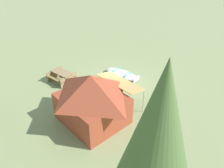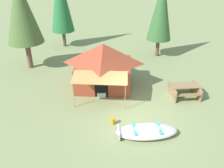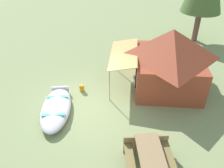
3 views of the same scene
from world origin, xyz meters
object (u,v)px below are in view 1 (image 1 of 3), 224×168
beached_rowboat (122,74)px  fuel_can (131,86)px  canvas_cabin_tent (92,98)px  pine_tree_back_left (156,150)px  picnic_table (62,76)px  cooler_box (111,107)px

beached_rowboat → fuel_can: 1.73m
canvas_cabin_tent → pine_tree_back_left: size_ratio=0.77×
canvas_cabin_tent → fuel_can: size_ratio=14.81×
canvas_cabin_tent → picnic_table: bearing=-25.7°
fuel_can → picnic_table: bearing=21.7°
canvas_cabin_tent → cooler_box: size_ratio=9.64×
picnic_table → cooler_box: (-4.72, 0.81, -0.31)m
fuel_can → canvas_cabin_tent: bearing=87.7°
picnic_table → cooler_box: 4.80m
cooler_box → picnic_table: bearing=-9.8°
cooler_box → pine_tree_back_left: pine_tree_back_left is taller
canvas_cabin_tent → cooler_box: bearing=-104.8°
cooler_box → pine_tree_back_left: 7.80m
canvas_cabin_tent → pine_tree_back_left: (-4.84, 3.74, 2.63)m
picnic_table → fuel_can: 4.89m
canvas_cabin_tent → pine_tree_back_left: pine_tree_back_left is taller
beached_rowboat → cooler_box: beached_rowboat is taller
canvas_cabin_tent → picnic_table: (4.38, -2.11, -0.97)m
canvas_cabin_tent → picnic_table: size_ratio=2.72×
picnic_table → beached_rowboat: bearing=-137.8°
pine_tree_back_left → beached_rowboat: bearing=-55.4°
beached_rowboat → picnic_table: 4.31m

